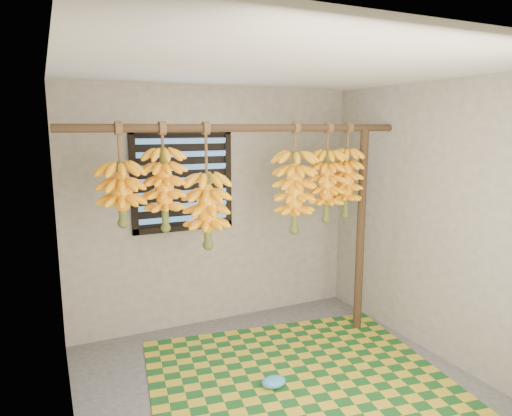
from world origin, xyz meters
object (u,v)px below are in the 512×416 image
plastic_bag (274,382)px  woven_mat (296,374)px  banana_bunch_a (122,194)px  banana_bunch_f (346,183)px  banana_bunch_c (207,211)px  banana_bunch_b (164,189)px  banana_bunch_d (295,192)px  banana_bunch_e (327,186)px  support_post (361,232)px

plastic_bag → woven_mat: bearing=19.8°
banana_bunch_a → banana_bunch_f: size_ratio=0.88×
banana_bunch_f → banana_bunch_a: bearing=-180.0°
banana_bunch_c → banana_bunch_f: 1.39m
woven_mat → banana_bunch_f: (0.82, 0.52, 1.49)m
banana_bunch_a → banana_bunch_b: 0.32m
banana_bunch_b → banana_bunch_f: same height
banana_bunch_d → banana_bunch_e: 0.34m
support_post → plastic_bag: support_post is taller
banana_bunch_d → banana_bunch_e: same height
banana_bunch_e → banana_bunch_f: same height
banana_bunch_e → banana_bunch_f: (0.22, 0.00, 0.02)m
support_post → banana_bunch_e: (-0.41, 0.00, 0.47)m
woven_mat → plastic_bag: plastic_bag is taller
plastic_bag → banana_bunch_b: size_ratio=0.24×
banana_bunch_e → banana_bunch_f: 0.22m
banana_bunch_e → banana_bunch_f: size_ratio=1.03×
support_post → banana_bunch_a: 2.30m
banana_bunch_c → woven_mat: bearing=-42.8°
support_post → banana_bunch_d: 0.87m
support_post → banana_bunch_a: (-2.25, 0.00, 0.51)m
banana_bunch_a → banana_bunch_c: bearing=0.0°
banana_bunch_c → banana_bunch_b: bearing=180.0°
woven_mat → banana_bunch_a: bearing=157.2°
woven_mat → banana_bunch_b: banana_bunch_b is taller
plastic_bag → banana_bunch_b: 1.73m
banana_bunch_a → banana_bunch_b: same height
banana_bunch_e → banana_bunch_a: bearing=180.0°
plastic_bag → banana_bunch_d: banana_bunch_d is taller
banana_bunch_a → banana_bunch_d: bearing=0.0°
banana_bunch_a → banana_bunch_e: size_ratio=0.86×
banana_bunch_c → banana_bunch_d: 0.83m
banana_bunch_b → banana_bunch_c: same height
banana_bunch_e → banana_bunch_f: bearing=0.0°
woven_mat → support_post: bearing=27.1°
banana_bunch_e → woven_mat: bearing=-139.3°
support_post → banana_bunch_f: size_ratio=2.26×
woven_mat → banana_bunch_b: (-0.91, 0.52, 1.52)m
support_post → woven_mat: bearing=-152.9°
plastic_bag → banana_bunch_d: 1.60m
woven_mat → banana_bunch_f: banana_bunch_f is taller
banana_bunch_b → banana_bunch_c: 0.40m
banana_bunch_d → banana_bunch_e: (0.34, 0.00, 0.04)m
woven_mat → banana_bunch_c: (-0.56, 0.52, 1.33)m
banana_bunch_c → banana_bunch_d: (0.82, 0.00, 0.11)m
banana_bunch_e → banana_bunch_c: bearing=180.0°
banana_bunch_f → banana_bunch_d: bearing=-180.0°
support_post → banana_bunch_d: (-0.75, 0.00, 0.44)m
woven_mat → banana_bunch_d: 1.54m
support_post → banana_bunch_d: banana_bunch_d is taller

